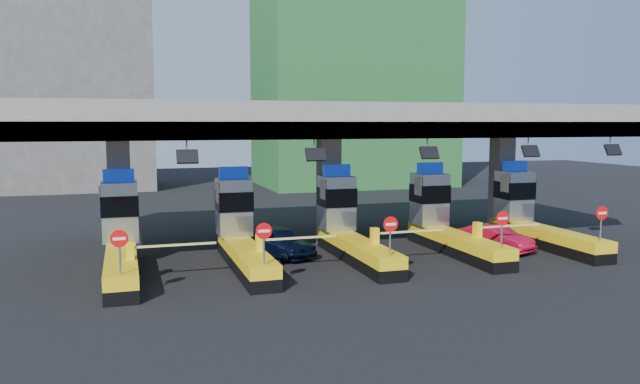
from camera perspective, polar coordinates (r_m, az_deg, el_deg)
name	(u,v)px	position (r m, az deg, el deg)	size (l,w,h in m)	color
ground	(349,257)	(28.91, 2.67, -5.95)	(120.00, 120.00, 0.00)	black
toll_canopy	(330,123)	(30.95, 0.89, 6.31)	(28.00, 12.09, 7.00)	slate
toll_lane_far_left	(121,238)	(27.20, -17.76, -4.03)	(4.43, 8.00, 4.16)	black
toll_lane_left	(240,232)	(27.62, -7.32, -3.62)	(4.43, 8.00, 4.16)	black
toll_lane_center	(347,226)	(28.90, 2.50, -3.13)	(4.43, 8.00, 4.16)	black
toll_lane_right	(444,221)	(30.95, 11.24, -2.61)	(4.43, 8.00, 4.16)	black
toll_lane_far_right	(531,216)	(33.62, 18.74, -2.12)	(4.43, 8.00, 4.16)	black
bg_building_scaffold	(352,42)	(62.91, 2.97, 13.51)	(18.00, 12.00, 28.00)	#1E5926
bg_building_concrete	(74,92)	(62.71, -21.60, 8.52)	(14.00, 10.00, 18.00)	#4C4C49
van	(279,242)	(28.93, -3.77, -4.54)	(1.64, 4.08, 1.39)	black
red_car	(495,238)	(31.32, 15.73, -4.06)	(1.32, 3.78, 1.24)	#B40D2C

